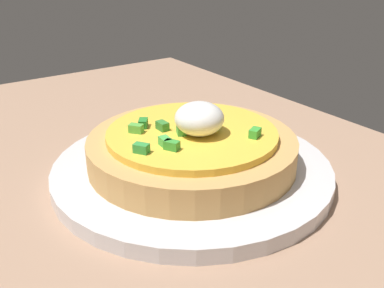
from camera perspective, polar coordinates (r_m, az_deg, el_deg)
name	(u,v)px	position (r cm, az deg, el deg)	size (l,w,h in cm)	color
dining_table	(106,264)	(35.35, -11.10, -15.13)	(98.80, 74.53, 2.76)	#A17C63
plate	(192,169)	(43.30, 0.00, -3.28)	(27.12, 27.12, 1.44)	silver
pizza	(192,146)	(42.15, 0.04, -0.28)	(20.10, 20.10, 6.47)	tan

